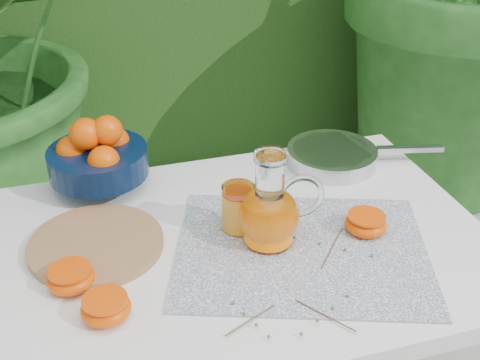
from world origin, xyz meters
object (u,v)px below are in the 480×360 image
object	(u,v)px
white_table	(243,271)
fruit_bowl	(97,155)
saute_pan	(333,155)
juice_pitcher	(270,213)
cutting_board	(96,244)

from	to	relation	value
white_table	fruit_bowl	bearing A→B (deg)	130.78
white_table	fruit_bowl	world-z (taller)	fruit_bowl
white_table	saute_pan	bearing A→B (deg)	38.13
fruit_bowl	saute_pan	xyz separation A→B (m)	(0.56, -0.05, -0.06)
fruit_bowl	saute_pan	distance (m)	0.57
fruit_bowl	juice_pitcher	xyz separation A→B (m)	(0.30, -0.32, -0.01)
white_table	fruit_bowl	distance (m)	0.42
white_table	cutting_board	distance (m)	0.31
cutting_board	juice_pitcher	world-z (taller)	juice_pitcher
juice_pitcher	white_table	bearing A→B (deg)	153.91
white_table	saute_pan	xyz separation A→B (m)	(0.31, 0.24, 0.10)
cutting_board	juice_pitcher	xyz separation A→B (m)	(0.33, -0.08, 0.06)
cutting_board	fruit_bowl	xyz separation A→B (m)	(0.03, 0.24, 0.07)
saute_pan	fruit_bowl	bearing A→B (deg)	174.45
white_table	juice_pitcher	xyz separation A→B (m)	(0.05, -0.02, 0.15)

